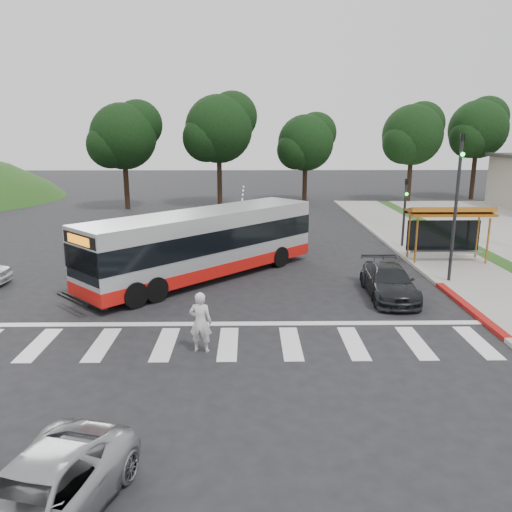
{
  "coord_description": "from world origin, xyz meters",
  "views": [
    {
      "loc": [
        0.68,
        -19.74,
        6.55
      ],
      "look_at": [
        0.96,
        0.15,
        1.6
      ],
      "focal_mm": 35.0,
      "sensor_mm": 36.0,
      "label": 1
    }
  ],
  "objects_px": {
    "silver_suv_south": "(34,502)",
    "dark_sedan": "(389,282)",
    "pedestrian": "(201,322)",
    "transit_bus": "(205,245)"
  },
  "relations": [
    {
      "from": "transit_bus",
      "to": "silver_suv_south",
      "type": "height_order",
      "value": "transit_bus"
    },
    {
      "from": "pedestrian",
      "to": "silver_suv_south",
      "type": "bearing_deg",
      "value": 81.88
    },
    {
      "from": "silver_suv_south",
      "to": "dark_sedan",
      "type": "bearing_deg",
      "value": 67.34
    },
    {
      "from": "pedestrian",
      "to": "silver_suv_south",
      "type": "height_order",
      "value": "pedestrian"
    },
    {
      "from": "transit_bus",
      "to": "dark_sedan",
      "type": "relative_size",
      "value": 2.7
    },
    {
      "from": "dark_sedan",
      "to": "silver_suv_south",
      "type": "bearing_deg",
      "value": -125.0
    },
    {
      "from": "transit_bus",
      "to": "pedestrian",
      "type": "height_order",
      "value": "transit_bus"
    },
    {
      "from": "transit_bus",
      "to": "pedestrian",
      "type": "relative_size",
      "value": 6.27
    },
    {
      "from": "silver_suv_south",
      "to": "transit_bus",
      "type": "bearing_deg",
      "value": 98.57
    },
    {
      "from": "silver_suv_south",
      "to": "pedestrian",
      "type": "bearing_deg",
      "value": 87.95
    }
  ]
}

